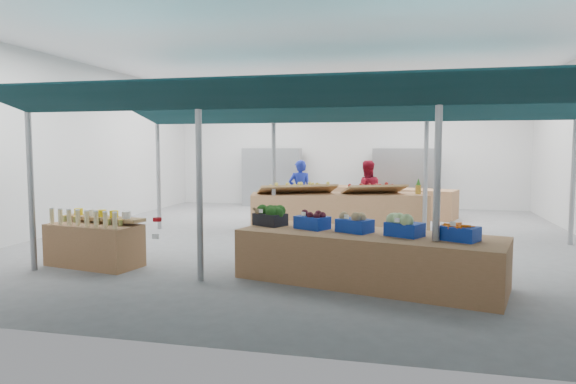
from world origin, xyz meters
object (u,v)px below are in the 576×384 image
at_px(veg_counter, 368,258).
at_px(vendor_right, 366,193).
at_px(bottle_shelf, 96,242).
at_px(vendor_left, 300,191).
at_px(fruit_counter, 338,212).

bearing_deg(veg_counter, vendor_right, 108.97).
distance_m(bottle_shelf, vendor_left, 6.32).
distance_m(bottle_shelf, fruit_counter, 5.95).
relative_size(veg_counter, fruit_counter, 0.92).
xyz_separation_m(vendor_left, vendor_right, (1.80, 0.00, 0.00)).
xyz_separation_m(bottle_shelf, fruit_counter, (3.63, 4.71, 0.05)).
height_order(bottle_shelf, vendor_left, vendor_left).
bearing_deg(vendor_left, fruit_counter, 124.43).
xyz_separation_m(bottle_shelf, vendor_left, (2.43, 5.81, 0.45)).
bearing_deg(vendor_right, bottle_shelf, 40.88).
distance_m(vendor_left, vendor_right, 1.80).
bearing_deg(fruit_counter, vendor_right, 48.33).
relative_size(bottle_shelf, fruit_counter, 0.41).
bearing_deg(fruit_counter, vendor_left, 124.43).
relative_size(bottle_shelf, vendor_left, 1.03).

